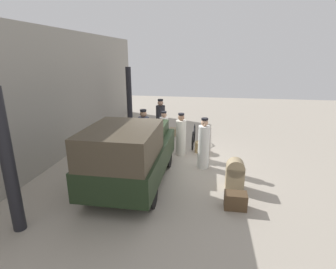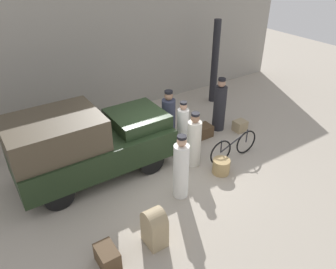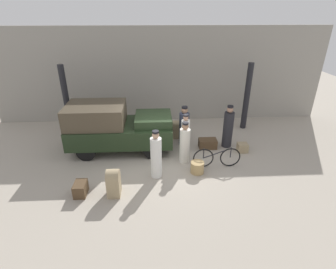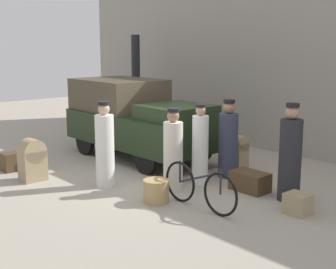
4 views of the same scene
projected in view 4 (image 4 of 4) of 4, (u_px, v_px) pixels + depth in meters
ground_plane at (155, 178)px, 9.87m from camera, size 30.00×30.00×0.00m
station_building_facade at (275, 65)px, 12.09m from camera, size 16.00×0.15×4.50m
canopy_pillar_left at (136, 85)px, 14.42m from camera, size 0.26×0.26×3.07m
truck at (136, 117)px, 11.61m from camera, size 4.00×1.85×1.91m
bicycle at (199, 187)px, 8.01m from camera, size 1.71×0.04×0.79m
wicker_basket at (156, 191)px, 8.37m from camera, size 0.46×0.46×0.41m
conductor_in_dark_uniform at (173, 153)px, 9.03m from camera, size 0.38×0.38×1.59m
porter_lifting_near_truck at (228, 142)px, 9.87m from camera, size 0.41×0.41×1.66m
porter_standing_middle at (200, 147)px, 9.38m from camera, size 0.33×0.33×1.63m
porter_with_bicycle at (290, 157)px, 8.36m from camera, size 0.40×0.40×1.77m
porter_carrying_trunk at (105, 148)px, 9.22m from camera, size 0.37×0.37×1.70m
trunk_umber_medium at (32, 159)px, 9.64m from camera, size 0.38×0.49×0.88m
trunk_barrel_dark at (237, 151)px, 10.48m from camera, size 0.41×0.36×0.80m
suitcase_tan_flat at (250, 181)px, 9.01m from camera, size 0.72×0.45×0.37m
suitcase_black_upright at (298, 204)px, 7.78m from camera, size 0.40×0.35×0.35m
trunk_large_brown at (15, 161)px, 10.48m from camera, size 0.36×0.54×0.41m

